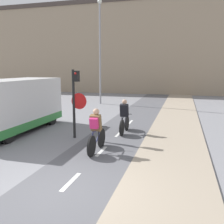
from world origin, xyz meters
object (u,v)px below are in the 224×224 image
at_px(street_lamp_far, 100,43).
at_px(van, 15,106).
at_px(traffic_light_pole, 76,96).
at_px(cyclist_near, 96,132).
at_px(cyclist_far, 124,118).

distance_m(street_lamp_far, van, 10.64).
relative_size(traffic_light_pole, street_lamp_far, 0.35).
height_order(traffic_light_pole, cyclist_near, traffic_light_pole).
height_order(traffic_light_pole, van, traffic_light_pole).
bearing_deg(cyclist_near, traffic_light_pole, 133.42).
bearing_deg(cyclist_far, street_lamp_far, 114.88).
relative_size(street_lamp_far, cyclist_far, 4.81).
xyz_separation_m(street_lamp_far, cyclist_near, (3.77, -11.73, -4.21)).
relative_size(cyclist_far, van, 0.33).
xyz_separation_m(traffic_light_pole, street_lamp_far, (-2.35, 10.22, 3.14)).
height_order(street_lamp_far, cyclist_far, street_lamp_far).
bearing_deg(traffic_light_pole, cyclist_far, 36.61).
bearing_deg(street_lamp_far, cyclist_near, -72.15).
bearing_deg(van, cyclist_near, -21.28).
distance_m(cyclist_near, van, 4.99).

